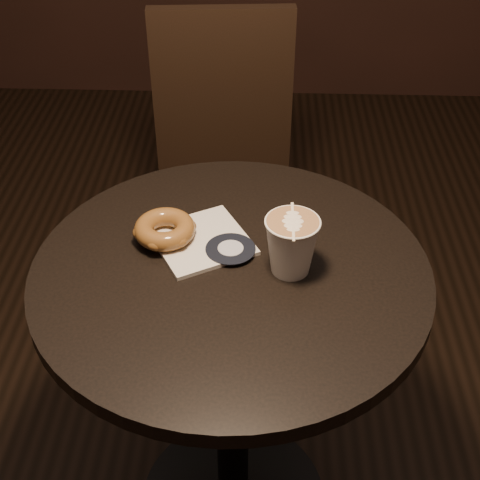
{
  "coord_description": "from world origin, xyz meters",
  "views": [
    {
      "loc": [
        0.05,
        -0.89,
        1.5
      ],
      "look_at": [
        0.01,
        0.03,
        0.79
      ],
      "focal_mm": 50.0,
      "sensor_mm": 36.0,
      "label": 1
    }
  ],
  "objects_px": {
    "cafe_table": "(232,345)",
    "latte_cup": "(291,246)",
    "pastry_bag": "(201,241)",
    "chair": "(224,169)",
    "doughnut": "(165,229)"
  },
  "relations": [
    {
      "from": "cafe_table",
      "to": "pastry_bag",
      "type": "relative_size",
      "value": 4.7
    },
    {
      "from": "chair",
      "to": "pastry_bag",
      "type": "relative_size",
      "value": 5.9
    },
    {
      "from": "chair",
      "to": "pastry_bag",
      "type": "height_order",
      "value": "chair"
    },
    {
      "from": "cafe_table",
      "to": "pastry_bag",
      "type": "distance_m",
      "value": 0.22
    },
    {
      "from": "chair",
      "to": "doughnut",
      "type": "bearing_deg",
      "value": -100.89
    },
    {
      "from": "cafe_table",
      "to": "pastry_bag",
      "type": "bearing_deg",
      "value": 131.11
    },
    {
      "from": "chair",
      "to": "doughnut",
      "type": "height_order",
      "value": "chair"
    },
    {
      "from": "cafe_table",
      "to": "latte_cup",
      "type": "height_order",
      "value": "latte_cup"
    },
    {
      "from": "pastry_bag",
      "to": "latte_cup",
      "type": "height_order",
      "value": "latte_cup"
    },
    {
      "from": "pastry_bag",
      "to": "cafe_table",
      "type": "bearing_deg",
      "value": -77.32
    },
    {
      "from": "cafe_table",
      "to": "chair",
      "type": "bearing_deg",
      "value": 94.43
    },
    {
      "from": "doughnut",
      "to": "latte_cup",
      "type": "relative_size",
      "value": 1.07
    },
    {
      "from": "cafe_table",
      "to": "latte_cup",
      "type": "distance_m",
      "value": 0.27
    },
    {
      "from": "chair",
      "to": "pastry_bag",
      "type": "bearing_deg",
      "value": -94.68
    },
    {
      "from": "cafe_table",
      "to": "latte_cup",
      "type": "bearing_deg",
      "value": -2.5
    }
  ]
}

